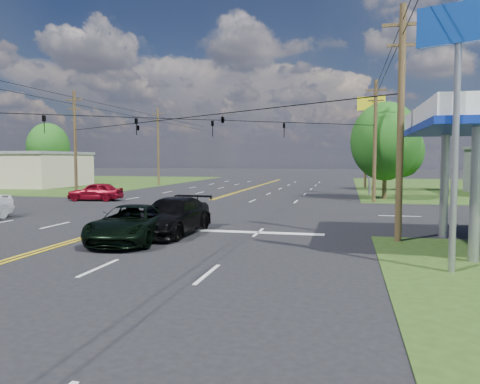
% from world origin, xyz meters
% --- Properties ---
extents(ground, '(280.00, 280.00, 0.00)m').
position_xyz_m(ground, '(0.00, 12.00, 0.00)').
color(ground, black).
rests_on(ground, ground).
extents(grass_nw, '(46.00, 48.00, 0.03)m').
position_xyz_m(grass_nw, '(-35.00, 44.00, 0.00)').
color(grass_nw, '#274014').
rests_on(grass_nw, ground).
extents(stop_bar, '(10.00, 0.50, 0.02)m').
position_xyz_m(stop_bar, '(5.00, 4.00, 0.00)').
color(stop_bar, silver).
rests_on(stop_bar, ground).
extents(retail_nw, '(16.00, 11.00, 4.00)m').
position_xyz_m(retail_nw, '(-30.00, 34.00, 2.00)').
color(retail_nw, '#BEB38E').
rests_on(retail_nw, ground).
extents(pole_se, '(1.60, 0.28, 9.50)m').
position_xyz_m(pole_se, '(13.00, 3.00, 4.92)').
color(pole_se, '#3B2C19').
rests_on(pole_se, ground).
extents(pole_nw, '(1.60, 0.28, 9.50)m').
position_xyz_m(pole_nw, '(-13.00, 21.00, 4.92)').
color(pole_nw, '#3B2C19').
rests_on(pole_nw, ground).
extents(pole_ne, '(1.60, 0.28, 9.50)m').
position_xyz_m(pole_ne, '(13.00, 21.00, 4.92)').
color(pole_ne, '#3B2C19').
rests_on(pole_ne, ground).
extents(pole_left_far, '(1.60, 0.28, 10.00)m').
position_xyz_m(pole_left_far, '(-13.00, 40.00, 5.17)').
color(pole_left_far, '#3B2C19').
rests_on(pole_left_far, ground).
extents(pole_right_far, '(1.60, 0.28, 10.00)m').
position_xyz_m(pole_right_far, '(13.00, 40.00, 5.17)').
color(pole_right_far, '#3B2C19').
rests_on(pole_right_far, ground).
extents(span_wire_signals, '(26.00, 18.00, 1.13)m').
position_xyz_m(span_wire_signals, '(0.00, 12.00, 6.00)').
color(span_wire_signals, black).
rests_on(span_wire_signals, ground).
extents(power_lines, '(26.04, 100.00, 0.64)m').
position_xyz_m(power_lines, '(0.00, 10.00, 8.60)').
color(power_lines, black).
rests_on(power_lines, ground).
extents(tree_right_a, '(5.70, 5.70, 8.18)m').
position_xyz_m(tree_right_a, '(14.00, 24.00, 4.87)').
color(tree_right_a, '#3B2C19').
rests_on(tree_right_a, ground).
extents(tree_right_b, '(4.94, 4.94, 7.09)m').
position_xyz_m(tree_right_b, '(16.50, 36.00, 4.22)').
color(tree_right_b, '#3B2C19').
rests_on(tree_right_b, ground).
extents(tree_far_l, '(6.08, 6.08, 8.72)m').
position_xyz_m(tree_far_l, '(-32.00, 44.00, 5.19)').
color(tree_far_l, '#3B2C19').
rests_on(tree_far_l, ground).
extents(pickup_dkgreen, '(3.04, 5.60, 1.49)m').
position_xyz_m(pickup_dkgreen, '(2.38, 0.57, 0.75)').
color(pickup_dkgreen, black).
rests_on(pickup_dkgreen, ground).
extents(suv_black, '(2.54, 5.70, 1.62)m').
position_xyz_m(suv_black, '(3.28, 2.80, 0.81)').
color(suv_black, black).
rests_on(suv_black, ground).
extents(sedan_red, '(4.57, 2.34, 1.49)m').
position_xyz_m(sedan_red, '(-9.05, 17.50, 0.75)').
color(sedan_red, maroon).
rests_on(sedan_red, ground).
extents(polesign_se, '(2.23, 1.10, 7.85)m').
position_xyz_m(polesign_se, '(13.99, -2.18, 6.18)').
color(polesign_se, '#A5A5AA').
rests_on(polesign_se, ground).
extents(polesign_ne, '(2.52, 0.60, 9.16)m').
position_xyz_m(polesign_ne, '(13.00, 28.32, 7.27)').
color(polesign_ne, '#A5A5AA').
rests_on(polesign_ne, ground).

